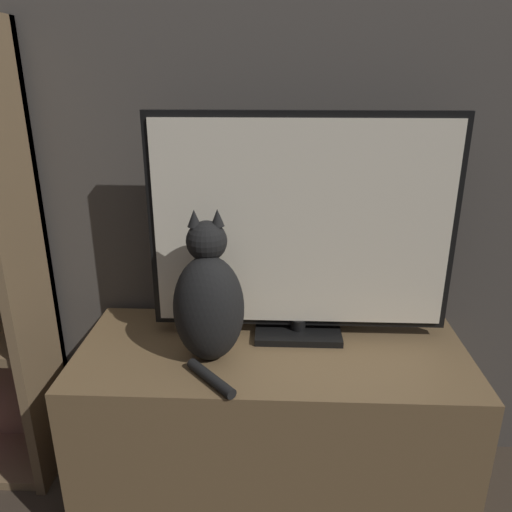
# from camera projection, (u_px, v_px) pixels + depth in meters

# --- Properties ---
(wall_back) EXTENTS (4.80, 0.05, 2.60)m
(wall_back) POSITION_uv_depth(u_px,v_px,m) (276.00, 66.00, 1.43)
(wall_back) COLOR #47423D
(wall_back) RESTS_ON ground_plane
(tv_stand) EXTENTS (1.11, 0.48, 0.54)m
(tv_stand) POSITION_uv_depth(u_px,v_px,m) (271.00, 427.00, 1.52)
(tv_stand) COLOR brown
(tv_stand) RESTS_ON ground_plane
(tv) EXTENTS (0.85, 0.15, 0.65)m
(tv) POSITION_uv_depth(u_px,v_px,m) (301.00, 230.00, 1.39)
(tv) COLOR black
(tv) RESTS_ON tv_stand
(cat) EXTENTS (0.21, 0.30, 0.41)m
(cat) POSITION_uv_depth(u_px,v_px,m) (209.00, 301.00, 1.33)
(cat) COLOR black
(cat) RESTS_ON tv_stand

